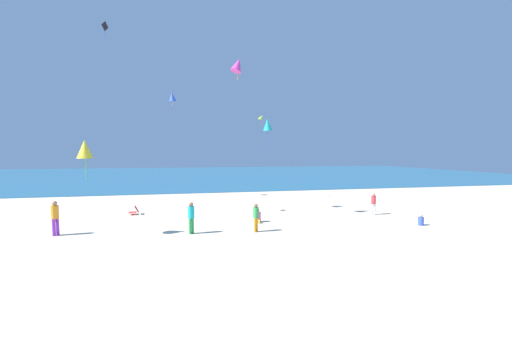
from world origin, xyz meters
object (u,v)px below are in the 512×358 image
Objects in this scene: person_1 at (373,202)px; person_3 at (258,217)px; beach_chair_far_right at (135,211)px; person_2 at (421,221)px; kite_yellow at (85,149)px; kite_magenta at (238,65)px; kite_teal at (268,125)px; person_0 at (191,216)px; person_4 at (256,216)px; kite_lime at (261,117)px; kite_blue at (172,97)px; person_5 at (55,216)px; kite_black at (105,27)px.

person_3 is at bearing -72.58° from person_1.
person_2 is at bearing 151.31° from beach_chair_far_right.
kite_yellow is at bearing -64.86° from person_3.
kite_magenta is 4.87m from kite_teal.
person_0 is 0.88× the size of kite_teal.
person_4 is 1.58× the size of kite_lime.
person_3 is 0.68× the size of kite_blue.
beach_chair_far_right is 0.36× the size of kite_yellow.
person_2 is at bearing -60.66° from kite_lime.
person_4 is 8.99m from kite_yellow.
kite_blue is (5.37, 12.08, 8.15)m from person_5.
person_4 is at bearing -70.98° from kite_blue.
person_5 reaches higher than person_3.
kite_magenta reaches higher than person_3.
beach_chair_far_right is at bearing 178.14° from person_4.
person_3 is 2.42m from person_4.
kite_lime is (9.99, 4.94, 7.02)m from beach_chair_far_right.
kite_lime is at bearing 179.32° from person_3.
person_5 is 1.26× the size of kite_magenta.
kite_magenta is 11.04m from kite_blue.
person_4 reaches higher than person_2.
kite_blue is (-1.32, 13.19, 8.22)m from person_0.
person_0 is 1.77× the size of kite_black.
kite_black reaches higher than kite_yellow.
person_5 is at bearing -113.98° from kite_blue.
kite_lime reaches higher than kite_teal.
person_3 reaches higher than person_2.
person_2 is 9.66m from person_4.
person_1 is 12.11m from kite_lime.
person_3 is at bearing -64.93° from kite_blue.
person_0 is 15.60m from kite_blue.
beach_chair_far_right is at bearing 176.75° from kite_teal.
beach_chair_far_right is 0.37× the size of kite_teal.
kite_black is at bearing -169.95° from person_4.
kite_teal is 11.84m from kite_yellow.
person_2 is 15.32m from kite_lime.
kite_teal reaches higher than person_0.
person_0 is 12.35m from person_1.
kite_blue is 8.16m from kite_lime.
kite_lime is 13.57m from kite_black.
kite_blue is (-4.26, 10.18, -0.31)m from kite_magenta.
kite_magenta is (-0.40, 3.34, 8.61)m from person_4.
kite_magenta is at bearing 149.29° from beach_chair_far_right.
person_2 is (12.97, -0.87, -0.70)m from person_0.
person_3 is (7.62, -4.10, 0.04)m from beach_chair_far_right.
beach_chair_far_right is 0.75× the size of kite_black.
beach_chair_far_right is at bearing -87.77° from person_5.
kite_blue reaches higher than kite_teal.
person_1 is 1.07× the size of kite_magenta.
person_2 is 0.79× the size of person_3.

